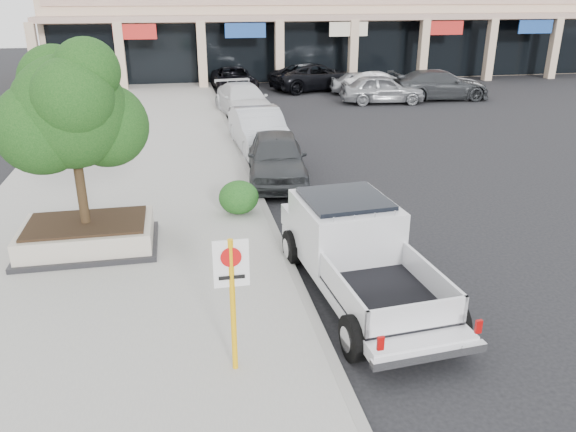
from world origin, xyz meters
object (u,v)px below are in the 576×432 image
(curb_car_c, at_px, (244,101))
(curb_car_a, at_px, (277,157))
(pickup_truck, at_px, (363,256))
(lot_car_a, at_px, (382,89))
(no_parking_sign, at_px, (232,288))
(curb_car_b, at_px, (259,130))
(lot_car_f, at_px, (442,85))
(planter_tree, at_px, (78,111))
(lot_car_e, at_px, (364,82))
(curb_car_d, at_px, (234,80))
(lot_car_b, at_px, (383,85))
(lot_car_c, at_px, (439,85))
(lot_car_d, at_px, (316,77))
(planter, at_px, (88,236))

(curb_car_c, bearing_deg, curb_car_a, -98.19)
(pickup_truck, relative_size, curb_car_c, 1.07)
(lot_car_a, bearing_deg, no_parking_sign, 161.01)
(curb_car_b, distance_m, lot_car_f, 15.72)
(planter_tree, relative_size, lot_car_e, 0.98)
(no_parking_sign, relative_size, curb_car_a, 0.49)
(curb_car_b, bearing_deg, curb_car_c, 85.05)
(curb_car_d, bearing_deg, lot_car_b, -27.46)
(curb_car_d, bearing_deg, lot_car_c, -26.11)
(no_parking_sign, relative_size, lot_car_d, 0.38)
(lot_car_a, xyz_separation_m, lot_car_f, (4.07, 0.93, -0.02))
(curb_car_b, bearing_deg, lot_car_c, 34.62)
(lot_car_a, distance_m, lot_car_c, 3.71)
(no_parking_sign, distance_m, lot_car_f, 27.84)
(curb_car_a, height_order, curb_car_d, curb_car_a)
(pickup_truck, bearing_deg, curb_car_a, 88.03)
(curb_car_a, distance_m, lot_car_d, 18.70)
(curb_car_a, bearing_deg, curb_car_b, 97.43)
(lot_car_b, distance_m, lot_car_e, 1.71)
(lot_car_f, bearing_deg, lot_car_b, 96.10)
(lot_car_b, bearing_deg, lot_car_d, 44.19)
(planter, distance_m, curb_car_b, 10.12)
(lot_car_c, height_order, lot_car_f, lot_car_c)
(planter_tree, height_order, lot_car_e, planter_tree)
(no_parking_sign, height_order, pickup_truck, no_parking_sign)
(lot_car_a, bearing_deg, lot_car_b, -15.52)
(curb_car_c, relative_size, lot_car_d, 0.90)
(pickup_truck, relative_size, lot_car_e, 1.43)
(lot_car_c, relative_size, lot_car_d, 0.96)
(planter_tree, relative_size, lot_car_a, 0.85)
(planter_tree, bearing_deg, lot_car_f, 45.74)
(curb_car_c, distance_m, lot_car_d, 9.10)
(curb_car_b, height_order, lot_car_c, lot_car_c)
(planter_tree, distance_m, no_parking_sign, 6.38)
(curb_car_d, relative_size, lot_car_f, 1.14)
(lot_car_a, bearing_deg, curb_car_b, 143.04)
(curb_car_a, xyz_separation_m, lot_car_f, (12.36, 13.52, -0.02))
(no_parking_sign, distance_m, lot_car_b, 26.79)
(planter_tree, bearing_deg, lot_car_a, 51.68)
(planter, height_order, curb_car_a, curb_car_a)
(lot_car_a, bearing_deg, lot_car_f, -70.61)
(curb_car_a, distance_m, curb_car_b, 3.83)
(planter_tree, xyz_separation_m, lot_car_a, (13.57, 17.16, -2.62))
(curb_car_b, bearing_deg, planter, -125.36)
(curb_car_b, relative_size, lot_car_b, 1.12)
(planter_tree, bearing_deg, curb_car_a, 40.89)
(no_parking_sign, relative_size, lot_car_a, 0.49)
(lot_car_b, xyz_separation_m, lot_car_d, (-3.17, 3.58, 0.10))
(curb_car_a, bearing_deg, lot_car_c, 54.82)
(curb_car_c, bearing_deg, lot_car_c, 4.95)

